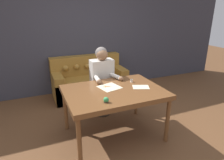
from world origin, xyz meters
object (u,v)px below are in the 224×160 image
Objects in this scene: pin_cushion at (106,100)px; thread_spool at (132,81)px; couch at (89,81)px; person at (102,82)px; dining_table at (114,94)px; scissors at (108,87)px.

thread_spool is at bearing 39.40° from pin_cushion.
couch is at bearing 100.94° from thread_spool.
couch is 1.27× the size of person.
pin_cushion is (-0.65, -0.54, 0.01)m from thread_spool.
dining_table is 31.85× the size of thread_spool.
couch is 22.69× the size of pin_cushion.
person is at bearing 80.10° from scissors.
thread_spool is at bearing -55.87° from person.
person reaches higher than couch.
scissors is (-0.09, -0.54, 0.12)m from person.
dining_table is 0.88× the size of couch.
scissors is 3.36× the size of pin_cushion.
pin_cushion reaches higher than thread_spool.
thread_spool is 0.63× the size of pin_cushion.
person is at bearing 84.47° from dining_table.
couch reaches higher than scissors.
scissors is 0.43m from thread_spool.
thread_spool is at bearing 7.23° from scissors.
couch is (0.11, 1.70, -0.38)m from dining_table.
person reaches higher than thread_spool.
pin_cushion reaches higher than scissors.
scissors is at bearing -172.77° from thread_spool.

